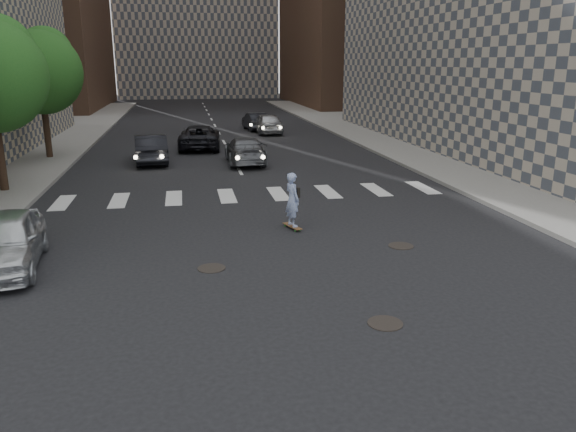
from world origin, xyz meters
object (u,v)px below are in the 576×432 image
traffic_car_b (245,150)px  traffic_car_d (267,123)px  tree_c (41,68)px  traffic_car_e (255,121)px  traffic_car_a (151,149)px  silver_sedan (4,241)px  traffic_car_c (200,137)px  skateboarder (292,200)px

traffic_car_b → traffic_car_d: (2.89, 11.95, 0.06)m
tree_c → traffic_car_e: tree_c is taller
traffic_car_a → traffic_car_b: traffic_car_a is taller
silver_sedan → traffic_car_b: size_ratio=0.90×
traffic_car_e → traffic_car_b: bearing=75.5°
traffic_car_b → traffic_car_c: (-2.09, 5.42, 0.03)m
tree_c → silver_sedan: tree_c is taller
traffic_car_a → traffic_car_d: bearing=-129.2°
skateboarder → traffic_car_b: skateboarder is taller
silver_sedan → traffic_car_c: 20.06m
traffic_car_e → silver_sedan: bearing=65.5°
tree_c → silver_sedan: bearing=-81.8°
traffic_car_d → tree_c: bearing=31.0°
tree_c → skateboarder: (10.10, -14.90, -3.73)m
traffic_car_a → traffic_car_b: 4.80m
skateboarder → silver_sedan: bearing=176.2°
traffic_car_a → traffic_car_d: traffic_car_d is taller
traffic_car_d → traffic_car_c: bearing=49.1°
silver_sedan → traffic_car_d: (10.39, 25.85, 0.02)m
traffic_car_c → traffic_car_b: bearing=114.9°
traffic_car_c → skateboarder: bearing=101.2°
tree_c → traffic_car_a: tree_c is taller
silver_sedan → traffic_car_e: bearing=64.9°
traffic_car_d → traffic_car_a: bearing=51.7°
traffic_car_a → traffic_car_c: size_ratio=0.88×
skateboarder → traffic_car_d: (2.75, 23.77, -0.19)m
tree_c → traffic_car_c: size_ratio=1.32×
silver_sedan → traffic_car_d: traffic_car_d is taller
traffic_car_c → traffic_car_d: (4.98, 6.53, 0.04)m
silver_sedan → traffic_car_d: size_ratio=0.97×
traffic_car_c → silver_sedan: bearing=78.2°
traffic_car_d → skateboarder: bearing=79.8°
traffic_car_d → traffic_car_e: bearing=-79.0°
traffic_car_a → traffic_car_e: (7.02, 13.08, -0.07)m
tree_c → traffic_car_e: bearing=41.9°
silver_sedan → traffic_car_b: 15.80m
traffic_car_c → tree_c: bearing=20.3°
traffic_car_d → traffic_car_e: size_ratio=1.09×
skateboarder → traffic_car_b: 11.82m
tree_c → traffic_car_e: 16.98m
traffic_car_b → traffic_car_d: size_ratio=1.07×
tree_c → traffic_car_b: 11.16m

